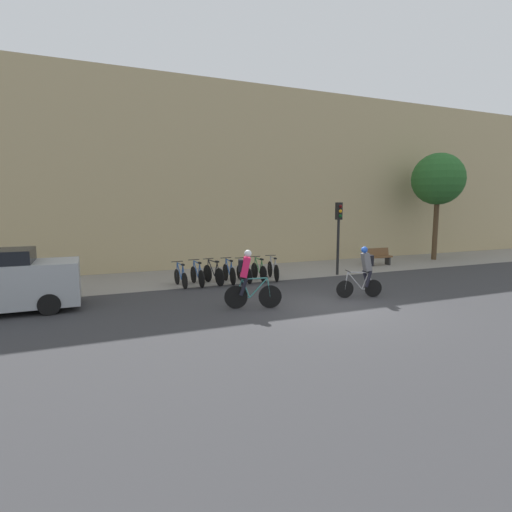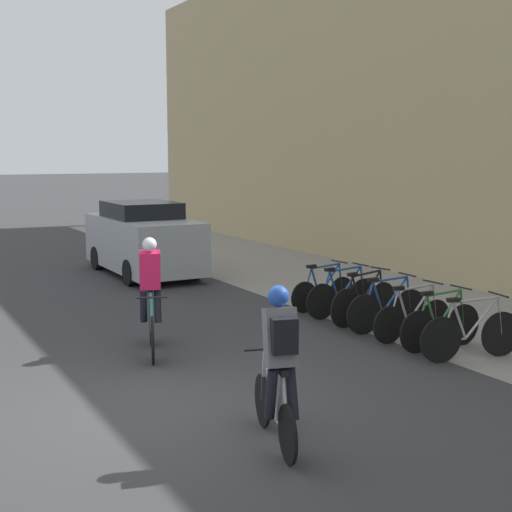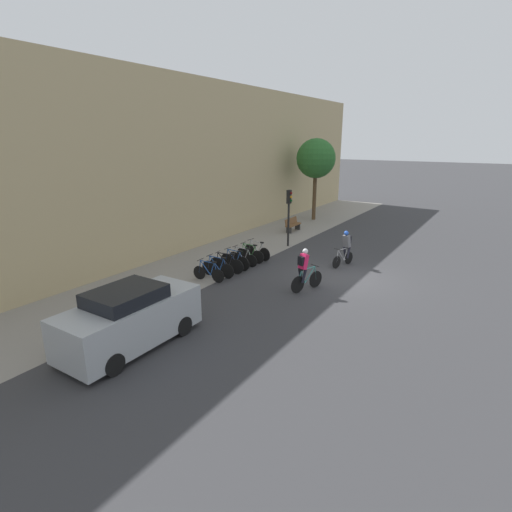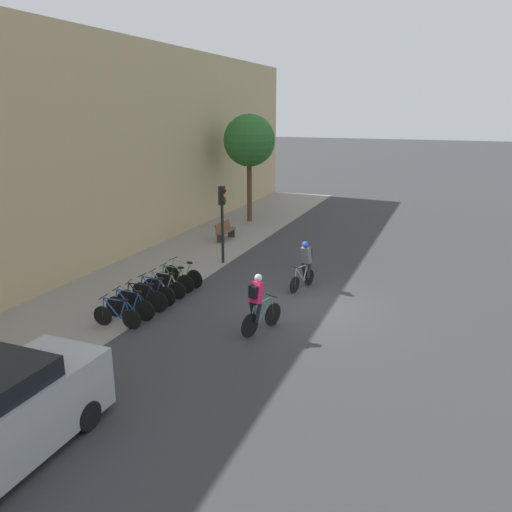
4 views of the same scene
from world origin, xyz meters
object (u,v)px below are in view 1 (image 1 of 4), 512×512
at_px(parked_bike_0, 181,277).
at_px(parked_bike_6, 273,270).
at_px(parked_bike_3, 229,273).
at_px(bench, 378,256).
at_px(parked_bike_5, 259,271).
at_px(parked_bike_2, 213,274).
at_px(parked_bike_4, 244,272).
at_px(cyclist_pink, 248,278).
at_px(parked_bike_1, 197,275).
at_px(cyclist_grey, 365,270).
at_px(traffic_light_pole, 339,225).

height_order(parked_bike_0, parked_bike_6, parked_bike_6).
height_order(parked_bike_3, bench, parked_bike_3).
xyz_separation_m(parked_bike_3, parked_bike_5, (1.31, 0.00, -0.01)).
distance_m(parked_bike_2, parked_bike_4, 1.31).
relative_size(cyclist_pink, parked_bike_4, 1.09).
height_order(parked_bike_2, parked_bike_4, parked_bike_2).
xyz_separation_m(parked_bike_1, bench, (9.96, 1.44, 0.06)).
distance_m(parked_bike_3, parked_bike_4, 0.66).
distance_m(parked_bike_1, bench, 10.07).
height_order(cyclist_pink, parked_bike_2, cyclist_pink).
relative_size(parked_bike_0, bench, 1.00).
relative_size(parked_bike_0, parked_bike_3, 0.93).
xyz_separation_m(parked_bike_0, parked_bike_2, (1.31, 0.00, 0.03)).
bearing_deg(parked_bike_5, parked_bike_4, -179.86).
bearing_deg(parked_bike_6, parked_bike_3, 179.98).
height_order(cyclist_pink, parked_bike_6, cyclist_pink).
bearing_deg(bench, parked_bike_6, -167.86).
xyz_separation_m(cyclist_pink, bench, (9.45, 5.46, -0.48)).
bearing_deg(cyclist_grey, bench, 47.04).
bearing_deg(parked_bike_6, traffic_light_pole, -2.36).
xyz_separation_m(parked_bike_0, parked_bike_4, (2.62, -0.00, 0.01)).
bearing_deg(parked_bike_6, parked_bike_5, 179.93).
height_order(cyclist_pink, traffic_light_pole, traffic_light_pole).
bearing_deg(parked_bike_3, parked_bike_6, -0.02).
distance_m(parked_bike_4, traffic_light_pole, 4.83).
xyz_separation_m(cyclist_grey, parked_bike_3, (-3.40, 4.20, -0.54)).
height_order(cyclist_grey, parked_bike_1, cyclist_grey).
bearing_deg(parked_bike_3, parked_bike_4, -0.13).
xyz_separation_m(parked_bike_1, parked_bike_5, (2.62, 0.00, -0.00)).
relative_size(cyclist_grey, parked_bike_5, 1.07).
height_order(parked_bike_0, parked_bike_5, parked_bike_5).
relative_size(parked_bike_2, parked_bike_3, 1.00).
xyz_separation_m(cyclist_pink, parked_bike_3, (0.79, 4.03, -0.54)).
bearing_deg(parked_bike_2, parked_bike_0, -179.96).
bearing_deg(parked_bike_6, parked_bike_2, 179.99).
xyz_separation_m(cyclist_grey, parked_bike_2, (-4.06, 4.20, -0.53)).
distance_m(parked_bike_0, parked_bike_6, 3.93).
bearing_deg(parked_bike_4, cyclist_pink, -109.79).
relative_size(parked_bike_4, parked_bike_5, 1.01).
xyz_separation_m(cyclist_pink, parked_bike_5, (2.10, 4.03, -0.54)).
relative_size(cyclist_grey, parked_bike_6, 1.00).
bearing_deg(parked_bike_1, parked_bike_3, 0.03).
bearing_deg(bench, parked_bike_1, -171.79).
relative_size(parked_bike_0, parked_bike_1, 0.93).
bearing_deg(cyclist_grey, cyclist_pink, 177.66).
xyz_separation_m(cyclist_pink, parked_bike_4, (1.45, 4.03, -0.56)).
xyz_separation_m(cyclist_pink, parked_bike_6, (2.76, 4.03, -0.54)).
bearing_deg(traffic_light_pole, parked_bike_5, 178.04).
relative_size(parked_bike_0, traffic_light_pole, 0.49).
height_order(cyclist_pink, parked_bike_3, cyclist_pink).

